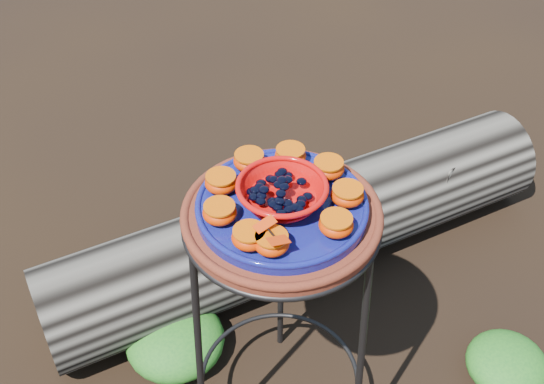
{
  "coord_description": "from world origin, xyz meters",
  "views": [
    {
      "loc": [
        -0.0,
        -0.98,
        1.66
      ],
      "look_at": [
        -0.02,
        0.0,
        0.78
      ],
      "focal_mm": 45.0,
      "sensor_mm": 36.0,
      "label": 1
    }
  ],
  "objects_px": {
    "terracotta_saucer": "(282,217)",
    "driftwood_log": "(303,227)",
    "red_bowl": "(282,194)",
    "plant_stand": "(280,329)",
    "cobalt_plate": "(282,207)"
  },
  "relations": [
    {
      "from": "terracotta_saucer",
      "to": "red_bowl",
      "type": "relative_size",
      "value": 2.33
    },
    {
      "from": "driftwood_log",
      "to": "plant_stand",
      "type": "bearing_deg",
      "value": -96.98
    },
    {
      "from": "red_bowl",
      "to": "driftwood_log",
      "type": "distance_m",
      "value": 0.83
    },
    {
      "from": "red_bowl",
      "to": "cobalt_plate",
      "type": "bearing_deg",
      "value": 0.0
    },
    {
      "from": "terracotta_saucer",
      "to": "cobalt_plate",
      "type": "bearing_deg",
      "value": 0.0
    },
    {
      "from": "red_bowl",
      "to": "plant_stand",
      "type": "bearing_deg",
      "value": 0.0
    },
    {
      "from": "plant_stand",
      "to": "terracotta_saucer",
      "type": "bearing_deg",
      "value": 0.0
    },
    {
      "from": "plant_stand",
      "to": "red_bowl",
      "type": "height_order",
      "value": "red_bowl"
    },
    {
      "from": "terracotta_saucer",
      "to": "driftwood_log",
      "type": "bearing_deg",
      "value": 83.02
    },
    {
      "from": "cobalt_plate",
      "to": "red_bowl",
      "type": "relative_size",
      "value": 2.0
    },
    {
      "from": "cobalt_plate",
      "to": "driftwood_log",
      "type": "distance_m",
      "value": 0.81
    },
    {
      "from": "red_bowl",
      "to": "driftwood_log",
      "type": "height_order",
      "value": "red_bowl"
    },
    {
      "from": "cobalt_plate",
      "to": "red_bowl",
      "type": "height_order",
      "value": "red_bowl"
    },
    {
      "from": "plant_stand",
      "to": "terracotta_saucer",
      "type": "relative_size",
      "value": 1.77
    },
    {
      "from": "plant_stand",
      "to": "cobalt_plate",
      "type": "xyz_separation_m",
      "value": [
        0.0,
        0.0,
        0.39
      ]
    }
  ]
}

